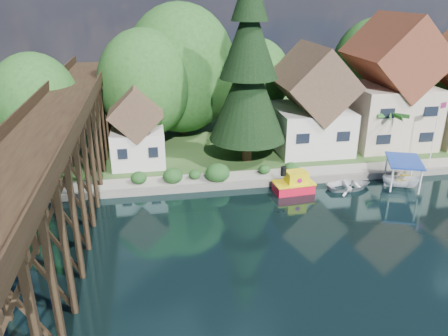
{
  "coord_description": "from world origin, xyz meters",
  "views": [
    {
      "loc": [
        -9.43,
        -26.71,
        16.38
      ],
      "look_at": [
        -3.92,
        6.0,
        2.87
      ],
      "focal_mm": 35.0,
      "sensor_mm": 36.0,
      "label": 1
    }
  ],
  "objects_px": {
    "shed": "(137,131)",
    "palm_tree": "(391,116)",
    "boat_white_a": "(350,184)",
    "flagpole": "(437,127)",
    "house_left": "(311,106)",
    "conifer": "(249,71)",
    "trestle_bridge": "(65,151)",
    "boat_canopy": "(402,176)",
    "tugboat": "(294,184)",
    "boat_yellow": "(404,177)",
    "house_center": "(389,90)"
  },
  "relations": [
    {
      "from": "house_left",
      "to": "flagpole",
      "type": "bearing_deg",
      "value": -34.46
    },
    {
      "from": "house_center",
      "to": "shed",
      "type": "distance_m",
      "value": 27.2
    },
    {
      "from": "conifer",
      "to": "palm_tree",
      "type": "xyz_separation_m",
      "value": [
        14.55,
        -1.03,
        -4.66
      ]
    },
    {
      "from": "shed",
      "to": "palm_tree",
      "type": "relative_size",
      "value": 1.62
    },
    {
      "from": "shed",
      "to": "boat_canopy",
      "type": "distance_m",
      "value": 24.84
    },
    {
      "from": "tugboat",
      "to": "boat_canopy",
      "type": "relative_size",
      "value": 0.76
    },
    {
      "from": "tugboat",
      "to": "boat_white_a",
      "type": "xyz_separation_m",
      "value": [
        5.12,
        -0.19,
        -0.33
      ]
    },
    {
      "from": "palm_tree",
      "to": "boat_canopy",
      "type": "distance_m",
      "value": 7.9
    },
    {
      "from": "palm_tree",
      "to": "tugboat",
      "type": "distance_m",
      "value": 13.89
    },
    {
      "from": "conifer",
      "to": "boat_yellow",
      "type": "relative_size",
      "value": 7.29
    },
    {
      "from": "conifer",
      "to": "tugboat",
      "type": "bearing_deg",
      "value": -69.18
    },
    {
      "from": "tugboat",
      "to": "boat_yellow",
      "type": "distance_m",
      "value": 10.51
    },
    {
      "from": "trestle_bridge",
      "to": "boat_canopy",
      "type": "relative_size",
      "value": 9.18
    },
    {
      "from": "house_center",
      "to": "boat_white_a",
      "type": "bearing_deg",
      "value": -129.8
    },
    {
      "from": "trestle_bridge",
      "to": "boat_white_a",
      "type": "bearing_deg",
      "value": 2.7
    },
    {
      "from": "boat_white_a",
      "to": "boat_canopy",
      "type": "relative_size",
      "value": 0.85
    },
    {
      "from": "house_left",
      "to": "boat_yellow",
      "type": "bearing_deg",
      "value": -58.08
    },
    {
      "from": "house_left",
      "to": "tugboat",
      "type": "relative_size",
      "value": 3.03
    },
    {
      "from": "trestle_bridge",
      "to": "house_left",
      "type": "relative_size",
      "value": 4.01
    },
    {
      "from": "shed",
      "to": "flagpole",
      "type": "relative_size",
      "value": 1.24
    },
    {
      "from": "boat_white_a",
      "to": "trestle_bridge",
      "type": "bearing_deg",
      "value": 88.35
    },
    {
      "from": "conifer",
      "to": "tugboat",
      "type": "distance_m",
      "value": 11.48
    },
    {
      "from": "flagpole",
      "to": "boat_yellow",
      "type": "height_order",
      "value": "flagpole"
    },
    {
      "from": "flagpole",
      "to": "tugboat",
      "type": "height_order",
      "value": "flagpole"
    },
    {
      "from": "boat_white_a",
      "to": "tugboat",
      "type": "bearing_deg",
      "value": 83.54
    },
    {
      "from": "house_left",
      "to": "flagpole",
      "type": "relative_size",
      "value": 1.74
    },
    {
      "from": "house_left",
      "to": "tugboat",
      "type": "bearing_deg",
      "value": -115.93
    },
    {
      "from": "boat_white_a",
      "to": "boat_yellow",
      "type": "xyz_separation_m",
      "value": [
        5.39,
        0.29,
        0.24
      ]
    },
    {
      "from": "shed",
      "to": "conifer",
      "type": "bearing_deg",
      "value": -5.2
    },
    {
      "from": "boat_canopy",
      "to": "shed",
      "type": "bearing_deg",
      "value": 159.37
    },
    {
      "from": "house_center",
      "to": "flagpole",
      "type": "xyz_separation_m",
      "value": [
        1.06,
        -7.4,
        -2.04
      ]
    },
    {
      "from": "house_left",
      "to": "conifer",
      "type": "height_order",
      "value": "conifer"
    },
    {
      "from": "flagpole",
      "to": "boat_yellow",
      "type": "bearing_deg",
      "value": -148.83
    },
    {
      "from": "boat_white_a",
      "to": "boat_yellow",
      "type": "distance_m",
      "value": 5.41
    },
    {
      "from": "tugboat",
      "to": "trestle_bridge",
      "type": "bearing_deg",
      "value": -175.96
    },
    {
      "from": "flagpole",
      "to": "tugboat",
      "type": "xyz_separation_m",
      "value": [
        -14.69,
        -2.63,
        -3.62
      ]
    },
    {
      "from": "conifer",
      "to": "boat_white_a",
      "type": "distance_m",
      "value": 13.93
    },
    {
      "from": "trestle_bridge",
      "to": "palm_tree",
      "type": "xyz_separation_m",
      "value": [
        30.23,
        7.33,
        -0.61
      ]
    },
    {
      "from": "house_left",
      "to": "conifer",
      "type": "distance_m",
      "value": 8.82
    },
    {
      "from": "trestle_bridge",
      "to": "palm_tree",
      "type": "height_order",
      "value": "trestle_bridge"
    },
    {
      "from": "shed",
      "to": "flagpole",
      "type": "distance_m",
      "value": 28.58
    },
    {
      "from": "boat_yellow",
      "to": "flagpole",
      "type": "bearing_deg",
      "value": -82.09
    },
    {
      "from": "house_left",
      "to": "flagpole",
      "type": "xyz_separation_m",
      "value": [
        10.06,
        -6.9,
        -0.76
      ]
    },
    {
      "from": "trestle_bridge",
      "to": "flagpole",
      "type": "height_order",
      "value": "trestle_bridge"
    },
    {
      "from": "boat_white_a",
      "to": "flagpole",
      "type": "bearing_deg",
      "value": -77.95
    },
    {
      "from": "palm_tree",
      "to": "boat_white_a",
      "type": "height_order",
      "value": "palm_tree"
    },
    {
      "from": "boat_white_a",
      "to": "boat_canopy",
      "type": "xyz_separation_m",
      "value": [
        4.63,
        -0.48,
        0.7
      ]
    },
    {
      "from": "shed",
      "to": "boat_yellow",
      "type": "distance_m",
      "value": 25.36
    },
    {
      "from": "boat_canopy",
      "to": "boat_yellow",
      "type": "bearing_deg",
      "value": 45.04
    },
    {
      "from": "boat_white_a",
      "to": "boat_yellow",
      "type": "height_order",
      "value": "boat_yellow"
    }
  ]
}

